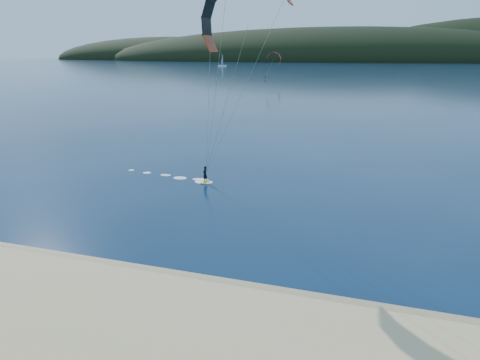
# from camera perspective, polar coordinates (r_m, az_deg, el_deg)

# --- Properties ---
(ground) EXTENTS (1800.00, 1800.00, 0.00)m
(ground) POSITION_cam_1_polar(r_m,az_deg,el_deg) (22.38, -16.91, -19.18)
(ground) COLOR #071D36
(ground) RESTS_ON ground
(wet_sand) EXTENTS (220.00, 2.50, 0.10)m
(wet_sand) POSITION_cam_1_polar(r_m,az_deg,el_deg) (25.53, -11.31, -13.62)
(wet_sand) COLOR #917854
(wet_sand) RESTS_ON ground
(headland) EXTENTS (1200.00, 310.00, 140.00)m
(headland) POSITION_cam_1_polar(r_m,az_deg,el_deg) (760.09, 16.43, 15.83)
(headland) COLOR black
(headland) RESTS_ON ground
(kitesurfer_near) EXTENTS (20.86, 8.24, 18.81)m
(kitesurfer_near) POSITION_cam_1_polar(r_m,az_deg,el_deg) (34.32, 0.65, 20.18)
(kitesurfer_near) COLOR gold
(kitesurfer_near) RESTS_ON ground
(kitesurfer_far) EXTENTS (9.84, 5.08, 12.92)m
(kitesurfer_far) POSITION_cam_1_polar(r_m,az_deg,el_deg) (214.27, 4.76, 16.52)
(kitesurfer_far) COLOR gold
(kitesurfer_far) RESTS_ON ground
(sailboat) EXTENTS (9.00, 5.71, 12.66)m
(sailboat) POSITION_cam_1_polar(r_m,az_deg,el_deg) (430.26, -2.53, 15.85)
(sailboat) COLOR white
(sailboat) RESTS_ON ground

